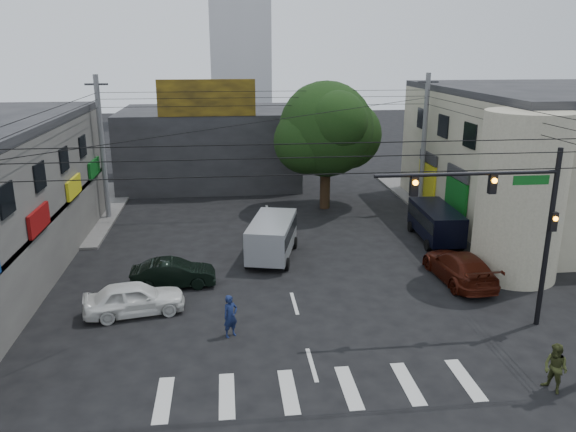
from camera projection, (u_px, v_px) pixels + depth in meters
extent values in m
plane|color=black|center=(300.00, 325.00, 22.63)|extent=(160.00, 160.00, 0.00)
cube|color=#514F4C|center=(0.00, 213.00, 37.80)|extent=(16.00, 16.00, 0.15)
cube|color=#514F4C|center=(508.00, 197.00, 41.68)|extent=(16.00, 16.00, 0.15)
cube|color=gray|center=(553.00, 158.00, 35.80)|extent=(14.00, 18.00, 8.00)
cylinder|color=gray|center=(520.00, 196.00, 26.48)|extent=(4.00, 4.00, 8.00)
cube|color=#232326|center=(210.00, 146.00, 46.09)|extent=(14.00, 10.00, 6.00)
cube|color=olive|center=(207.00, 98.00, 40.19)|extent=(7.00, 0.30, 2.60)
cylinder|color=black|center=(325.00, 177.00, 38.61)|extent=(0.70, 0.70, 4.40)
sphere|color=black|center=(326.00, 129.00, 37.66)|extent=(6.40, 6.40, 6.40)
cylinder|color=black|center=(548.00, 240.00, 21.67)|extent=(0.20, 0.20, 7.20)
cylinder|color=black|center=(468.00, 174.00, 20.52)|extent=(7.00, 0.14, 0.14)
cube|color=black|center=(492.00, 184.00, 20.74)|extent=(0.28, 0.22, 0.75)
cube|color=black|center=(414.00, 186.00, 20.42)|extent=(0.28, 0.22, 0.75)
sphere|color=orange|center=(495.00, 181.00, 20.56)|extent=(0.20, 0.20, 0.20)
sphere|color=orange|center=(415.00, 183.00, 20.24)|extent=(0.20, 0.20, 0.20)
cube|color=#0B5216|center=(531.00, 180.00, 20.87)|extent=(1.40, 0.06, 0.35)
cylinder|color=#59595B|center=(102.00, 149.00, 35.41)|extent=(0.32, 0.32, 9.20)
cylinder|color=#59595B|center=(424.00, 143.00, 37.67)|extent=(0.32, 0.32, 9.20)
imported|color=black|center=(173.00, 273.00, 26.14)|extent=(1.67, 4.00, 1.28)
imported|color=silver|center=(134.00, 298.00, 23.40)|extent=(3.18, 4.74, 1.41)
imported|color=#3F1209|center=(459.00, 267.00, 26.68)|extent=(2.53, 5.24, 1.46)
imported|color=#131E45|center=(230.00, 316.00, 21.52)|extent=(0.99, 0.97, 1.70)
imported|color=#353C1B|center=(555.00, 368.00, 18.03)|extent=(1.28, 1.23, 1.67)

